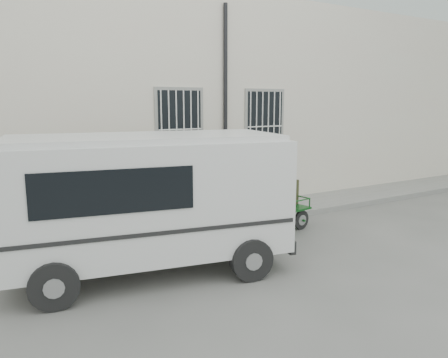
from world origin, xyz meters
name	(u,v)px	position (x,y,z in m)	size (l,w,h in m)	color
ground	(257,246)	(0.00, 0.00, 0.00)	(80.00, 80.00, 0.00)	#60605C
building	(156,104)	(0.00, 5.50, 3.00)	(24.00, 5.15, 6.00)	beige
sidewalk	(208,219)	(0.00, 2.20, 0.07)	(24.00, 1.70, 0.15)	slate
luggage_cart	(265,195)	(0.71, 0.73, 0.92)	(2.51, 1.24, 1.79)	black
van	(147,195)	(-2.51, -0.13, 1.43)	(5.24, 2.96, 2.49)	silver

